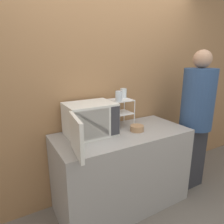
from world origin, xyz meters
TOP-DOWN VIEW (x-y plane):
  - ground_plane at (0.00, 0.00)m, footprint 12.00×12.00m
  - wall_back at (0.00, 0.72)m, footprint 8.00×0.06m
  - counter at (0.00, 0.34)m, footprint 1.47×0.68m
  - microwave at (-0.34, 0.44)m, footprint 0.57×0.75m
  - dish_rack at (0.10, 0.53)m, footprint 0.25×0.22m
  - glass_front_left at (0.03, 0.47)m, footprint 0.07×0.07m
  - glass_back_right at (0.17, 0.59)m, footprint 0.07×0.07m
  - bowl at (0.16, 0.30)m, footprint 0.15×0.15m
  - person at (1.00, 0.20)m, footprint 0.39×0.39m

SIDE VIEW (x-z plane):
  - ground_plane at x=0.00m, z-range 0.00..0.00m
  - counter at x=0.00m, z-range 0.00..0.89m
  - bowl at x=0.16m, z-range 0.89..0.95m
  - person at x=1.00m, z-range 0.10..1.87m
  - microwave at x=-0.34m, z-range 0.89..1.23m
  - dish_rack at x=0.10m, z-range 0.96..1.28m
  - glass_front_left at x=0.03m, z-range 1.21..1.32m
  - glass_back_right at x=0.17m, z-range 1.21..1.32m
  - wall_back at x=0.00m, z-range 0.00..2.60m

